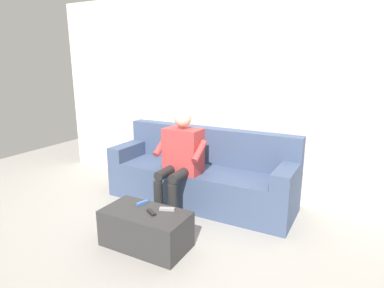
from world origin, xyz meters
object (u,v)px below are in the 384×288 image
object	(u,v)px
person_solo_seated	(180,155)
remote_gray	(167,209)
remote_blue	(142,203)
couch	(201,177)
remote_black	(151,212)
coffee_table	(146,229)

from	to	relation	value
person_solo_seated	remote_gray	xyz separation A→B (m)	(-0.26, 0.70, -0.31)
remote_blue	couch	bearing A→B (deg)	-169.32
person_solo_seated	remote_black	distance (m)	0.89
person_solo_seated	remote_blue	bearing A→B (deg)	87.87
person_solo_seated	coffee_table	bearing A→B (deg)	96.72
coffee_table	remote_blue	xyz separation A→B (m)	(0.12, -0.12, 0.19)
couch	remote_blue	xyz separation A→B (m)	(0.12, 1.04, 0.04)
coffee_table	remote_blue	size ratio (longest dim) A/B	6.47
couch	remote_black	xyz separation A→B (m)	(-0.07, 1.16, 0.04)
person_solo_seated	remote_blue	distance (m)	0.76
couch	remote_gray	distance (m)	1.05
couch	remote_black	world-z (taller)	couch
remote_blue	remote_gray	world-z (taller)	same
couch	person_solo_seated	bearing A→B (deg)	74.02
remote_black	remote_gray	size ratio (longest dim) A/B	0.91
couch	remote_black	bearing A→B (deg)	93.51
remote_gray	person_solo_seated	bearing A→B (deg)	-91.55
couch	remote_blue	distance (m)	1.04
coffee_table	remote_gray	size ratio (longest dim) A/B	5.72
couch	coffee_table	size ratio (longest dim) A/B	2.81
remote_blue	remote_black	xyz separation A→B (m)	(-0.19, 0.12, -0.00)
remote_black	remote_blue	bearing A→B (deg)	-1.59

